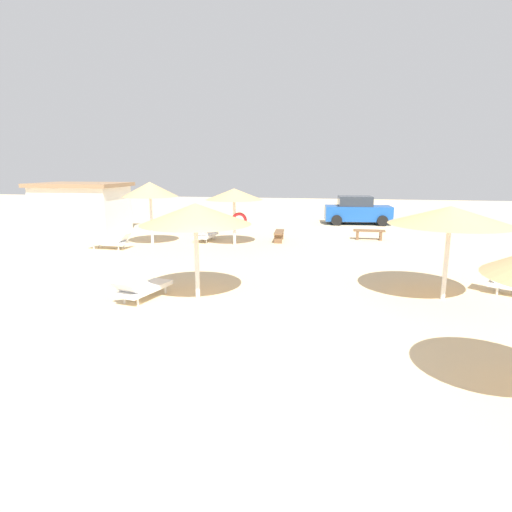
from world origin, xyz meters
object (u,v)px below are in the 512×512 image
bench_1 (207,227)px  lounger_3 (205,235)px  bench_2 (369,233)px  parasol_1 (150,190)px  parked_car (357,211)px  parasol_0 (450,216)px  parasol_4 (196,214)px  beach_cabana (82,207)px  parasol_3 (234,195)px  lounger_4 (142,288)px  lounger_1 (111,242)px  bench_0 (279,234)px

bench_1 → lounger_3: bearing=-75.1°
lounger_3 → bench_1: (-0.62, 2.33, 0.02)m
lounger_3 → bench_2: bearing=13.7°
parasol_1 → parked_car: bearing=44.0°
parasol_0 → lounger_3: 11.87m
parasol_4 → beach_cabana: size_ratio=0.62×
parasol_3 → lounger_4: 8.54m
parasol_3 → bench_2: parasol_3 is taller
parasol_3 → parked_car: parasol_3 is taller
lounger_1 → parked_car: bearing=43.5°
bench_1 → beach_cabana: beach_cabana is taller
parasol_0 → bench_1: size_ratio=2.03×
parasol_3 → beach_cabana: (-9.13, 2.60, -0.93)m
parked_car → beach_cabana: 16.06m
parasol_0 → lounger_1: (-12.41, 5.00, -1.94)m
parasol_0 → parasol_3: 10.02m
bench_0 → bench_1: (-4.07, 1.68, 0.00)m
lounger_3 → bench_0: size_ratio=1.25×
bench_1 → bench_2: 8.34m
bench_2 → lounger_1: bearing=-158.4°
parasol_3 → parked_car: size_ratio=0.62×
lounger_1 → lounger_4: size_ratio=0.96×
parasol_4 → lounger_3: 9.23m
lounger_1 → bench_2: (11.16, 4.42, 0.02)m
parasol_1 → lounger_3: size_ratio=1.50×
parasol_1 → bench_0: parasol_1 is taller
lounger_1 → parked_car: parked_car is taller
parasol_0 → beach_cabana: bearing=150.3°
lounger_4 → bench_1: bearing=98.0°
lounger_1 → lounger_3: (3.45, 2.54, -0.00)m
parasol_3 → lounger_4: parasol_3 is taller
lounger_4 → bench_0: size_ratio=1.30×
parasol_1 → beach_cabana: parasol_1 is taller
parasol_1 → lounger_4: (3.06, -7.65, -2.19)m
lounger_4 → bench_2: size_ratio=1.31×
bench_0 → beach_cabana: size_ratio=0.32×
bench_0 → parked_car: 8.15m
parasol_4 → bench_1: parasol_4 is taller
parasol_0 → bench_0: bearing=123.9°
parasol_0 → parasol_4: bearing=-170.1°
parasol_0 → beach_cabana: size_ratio=0.66×
lounger_3 → parked_car: 10.74m
lounger_1 → parasol_1: bearing=40.0°
parasol_0 → parasol_3: parasol_3 is taller
bench_0 → parasol_3: bearing=-143.0°
parasol_1 → bench_2: bearing=18.4°
parasol_3 → parasol_4: 7.99m
parasol_0 → lounger_3: parasol_0 is taller
lounger_1 → parasol_4: bearing=-46.2°
lounger_3 → bench_2: size_ratio=1.26×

